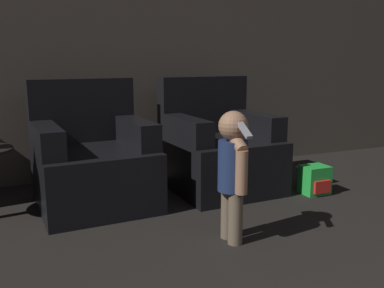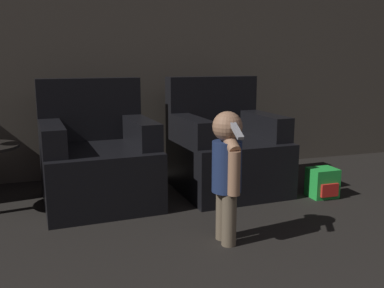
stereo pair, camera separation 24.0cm
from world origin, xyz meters
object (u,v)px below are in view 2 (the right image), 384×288
object	(u,v)px
armchair_left	(98,160)
person_toddler	(227,167)
toy_backpack	(323,183)
armchair_right	(225,151)

from	to	relation	value
armchair_left	person_toddler	xyz separation A→B (m)	(0.65, -1.04, 0.15)
toy_backpack	armchair_right	bearing A→B (deg)	144.80
person_toddler	toy_backpack	bearing A→B (deg)	118.29
armchair_right	toy_backpack	size ratio (longest dim) A/B	4.04
armchair_left	person_toddler	world-z (taller)	armchair_left
armchair_left	armchair_right	world-z (taller)	same
armchair_right	person_toddler	size ratio (longest dim) A/B	1.18
armchair_left	toy_backpack	size ratio (longest dim) A/B	4.04
armchair_right	person_toddler	bearing A→B (deg)	-114.58
armchair_left	armchair_right	xyz separation A→B (m)	(1.07, 0.00, 0.00)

